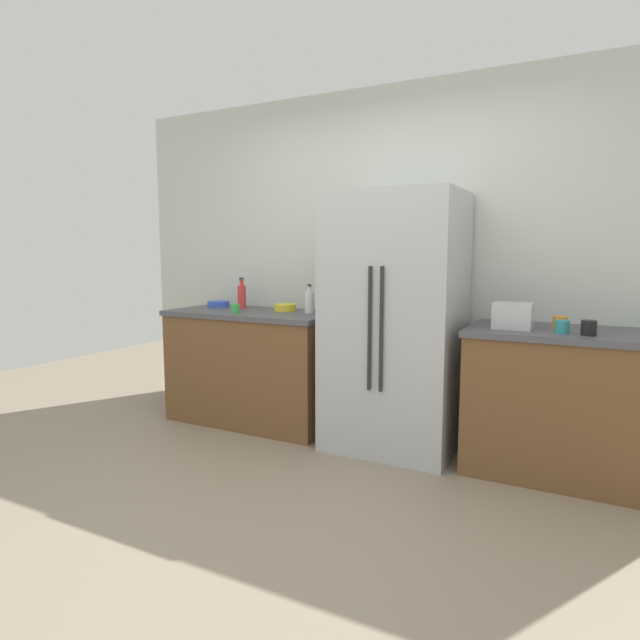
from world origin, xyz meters
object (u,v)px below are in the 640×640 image
(refrigerator, at_px, (395,323))
(bottle_a, at_px, (309,302))
(cup_c, at_px, (235,309))
(cup_b, at_px, (589,328))
(bowl_a, at_px, (285,308))
(bottle_b, at_px, (242,296))
(cup_a, at_px, (560,323))
(cup_d, at_px, (562,327))
(toaster, at_px, (513,316))
(bowl_b, at_px, (218,304))

(refrigerator, xyz_separation_m, bottle_a, (-0.74, 0.12, 0.10))
(cup_c, bearing_deg, cup_b, 0.47)
(bowl_a, bearing_deg, bottle_b, -178.94)
(cup_a, height_order, cup_d, cup_a)
(bottle_b, distance_m, cup_c, 0.35)
(refrigerator, relative_size, toaster, 7.83)
(cup_c, bearing_deg, bottle_a, 28.67)
(toaster, relative_size, bottle_a, 1.02)
(cup_a, height_order, bowl_b, cup_a)
(cup_d, bearing_deg, refrigerator, 173.71)
(cup_a, distance_m, cup_d, 0.20)
(cup_c, bearing_deg, refrigerator, 7.18)
(bottle_b, relative_size, bowl_a, 1.47)
(bottle_b, bearing_deg, cup_c, -62.65)
(bowl_a, bearing_deg, cup_b, -7.59)
(cup_a, distance_m, cup_c, 2.31)
(cup_c, relative_size, bowl_b, 0.39)
(bottle_b, bearing_deg, bowl_b, -178.95)
(cup_c, bearing_deg, bowl_b, 143.27)
(bottle_b, relative_size, cup_c, 3.61)
(bowl_b, bearing_deg, toaster, -4.77)
(bowl_a, xyz_separation_m, bowl_b, (-0.66, -0.01, -0.00))
(bottle_a, relative_size, bowl_a, 1.26)
(cup_a, bearing_deg, bowl_a, 177.78)
(refrigerator, xyz_separation_m, cup_b, (1.21, -0.14, 0.06))
(cup_d, relative_size, bowl_a, 0.46)
(bottle_a, xyz_separation_m, bowl_a, (-0.24, 0.04, -0.06))
(cup_a, distance_m, cup_b, 0.27)
(cup_b, height_order, bowl_a, cup_b)
(cup_b, bearing_deg, refrigerator, 173.53)
(toaster, height_order, cup_d, toaster)
(toaster, distance_m, cup_a, 0.30)
(toaster, height_order, bowl_a, toaster)
(cup_c, bearing_deg, cup_a, 5.83)
(refrigerator, relative_size, bowl_b, 9.58)
(bottle_b, height_order, cup_c, bottle_b)
(bowl_b, bearing_deg, bowl_a, 1.06)
(bottle_a, xyz_separation_m, bowl_b, (-0.91, 0.02, -0.06))
(bowl_b, bearing_deg, cup_b, -5.60)
(cup_b, relative_size, cup_d, 1.07)
(bottle_a, bearing_deg, cup_c, -151.33)
(bottle_a, distance_m, cup_d, 1.83)
(cup_b, bearing_deg, cup_d, 172.20)
(bowl_a, bearing_deg, cup_d, -7.58)
(bottle_a, distance_m, cup_a, 1.79)
(toaster, bearing_deg, bowl_a, 173.07)
(cup_b, xyz_separation_m, bowl_a, (-2.20, 0.29, -0.02))
(bowl_a, bearing_deg, toaster, -6.93)
(refrigerator, distance_m, bowl_a, 1.00)
(bottle_a, relative_size, cup_a, 2.64)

